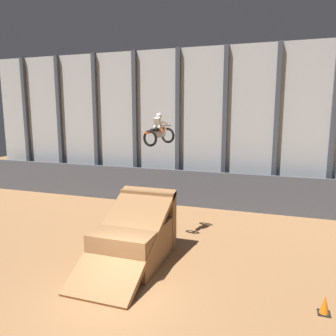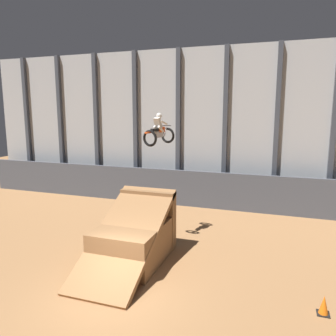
{
  "view_description": "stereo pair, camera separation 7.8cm",
  "coord_description": "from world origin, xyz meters",
  "px_view_note": "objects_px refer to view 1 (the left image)",
  "views": [
    {
      "loc": [
        4.76,
        -8.66,
        5.89
      ],
      "look_at": [
        -0.22,
        6.02,
        3.23
      ],
      "focal_mm": 35.0,
      "sensor_mm": 36.0,
      "label": 1
    },
    {
      "loc": [
        4.84,
        -8.63,
        5.89
      ],
      "look_at": [
        -0.22,
        6.02,
        3.23
      ],
      "focal_mm": 35.0,
      "sensor_mm": 36.0,
      "label": 2
    }
  ],
  "objects_px": {
    "rider_bike_solo": "(159,132)",
    "traffic_cone_arena_edge": "(154,219)",
    "dirt_ramp": "(136,237)",
    "traffic_cone_near_ramp": "(325,305)"
  },
  "relations": [
    {
      "from": "dirt_ramp",
      "to": "traffic_cone_near_ramp",
      "type": "height_order",
      "value": "dirt_ramp"
    },
    {
      "from": "dirt_ramp",
      "to": "traffic_cone_arena_edge",
      "type": "height_order",
      "value": "dirt_ramp"
    },
    {
      "from": "dirt_ramp",
      "to": "traffic_cone_near_ramp",
      "type": "bearing_deg",
      "value": -13.55
    },
    {
      "from": "dirt_ramp",
      "to": "traffic_cone_arena_edge",
      "type": "relative_size",
      "value": 8.7
    },
    {
      "from": "rider_bike_solo",
      "to": "traffic_cone_arena_edge",
      "type": "height_order",
      "value": "rider_bike_solo"
    },
    {
      "from": "rider_bike_solo",
      "to": "traffic_cone_near_ramp",
      "type": "bearing_deg",
      "value": -16.57
    },
    {
      "from": "rider_bike_solo",
      "to": "traffic_cone_arena_edge",
      "type": "bearing_deg",
      "value": 134.17
    },
    {
      "from": "dirt_ramp",
      "to": "traffic_cone_near_ramp",
      "type": "distance_m",
      "value": 7.03
    },
    {
      "from": "traffic_cone_arena_edge",
      "to": "traffic_cone_near_ramp",
      "type": "bearing_deg",
      "value": -36.63
    },
    {
      "from": "dirt_ramp",
      "to": "rider_bike_solo",
      "type": "xyz_separation_m",
      "value": [
        0.13,
        2.39,
        4.09
      ]
    }
  ]
}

